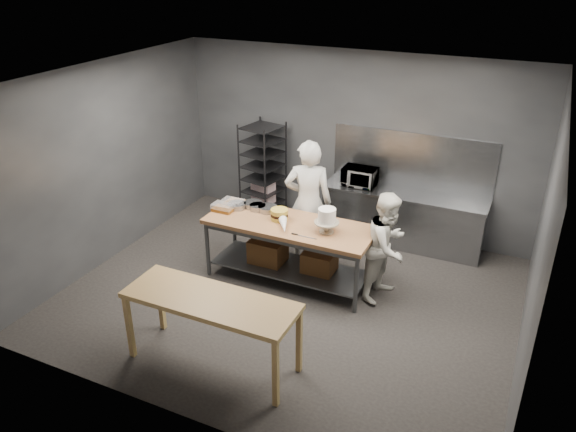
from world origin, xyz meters
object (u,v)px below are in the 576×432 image
Objects in this scene: chef_right at (387,246)px; layer_cake at (279,215)px; microwave at (360,177)px; frosted_cake_stand at (327,218)px; work_table at (289,244)px; chef_behind at (308,203)px; near_counter at (211,305)px; speed_rack at (263,173)px.

chef_right is 1.57m from layer_cake.
frosted_cake_stand reaches higher than microwave.
chef_right reaches higher than frosted_cake_stand.
chef_behind is (0.02, 0.63, 0.40)m from work_table.
frosted_cake_stand is (0.58, -0.06, 0.57)m from work_table.
near_counter is at bearing 70.24° from chef_behind.
chef_behind is 1.45m from chef_right.
frosted_cake_stand is at bearing 110.20° from chef_behind.
microwave is 2.19× the size of layer_cake.
layer_cake is at bearing 108.98° from chef_right.
speed_rack is 3.07m from chef_right.
speed_rack is 1.13× the size of chef_right.
speed_rack is at bearing 127.46° from work_table.
frosted_cake_stand is 0.77m from layer_cake.
work_table is 9.69× the size of layer_cake.
chef_right is at bearing 142.29° from chef_behind.
chef_behind is 5.57× the size of frosted_cake_stand.
near_counter is 8.07× the size of layer_cake.
near_counter is at bearing 161.53° from chef_right.
chef_behind reaches higher than layer_cake.
chef_behind is 0.64m from layer_cake.
work_table is 1.23× the size of chef_behind.
layer_cake is (1.12, -1.66, 0.14)m from speed_rack.
frosted_cake_stand reaches higher than layer_cake.
chef_right reaches higher than near_counter.
near_counter is 1.03× the size of chef_behind.
near_counter is at bearing -106.50° from frosted_cake_stand.
layer_cake is (-0.18, -0.61, 0.03)m from chef_behind.
chef_behind is at bearing 84.88° from chef_right.
work_table is 1.88m from microwave.
work_table reaches higher than near_counter.
work_table is 0.46m from layer_cake.
work_table is 6.87× the size of frosted_cake_stand.
frosted_cake_stand is at bearing 73.50° from near_counter.
chef_behind reaches higher than microwave.
chef_right is 0.91m from frosted_cake_stand.
microwave reaches higher than layer_cake.
speed_rack is 7.06× the size of layer_cake.
speed_rack is (-1.28, 3.75, 0.04)m from near_counter.
layer_cake is at bearing -55.97° from speed_rack.
near_counter is 5.73× the size of frosted_cake_stand.
layer_cake is at bearing 173.84° from frosted_cake_stand.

